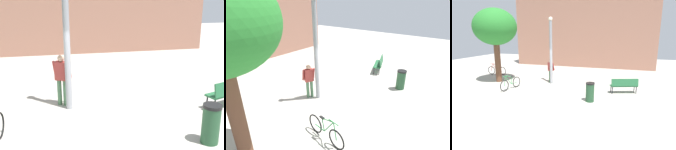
% 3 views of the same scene
% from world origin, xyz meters
% --- Properties ---
extents(ground_plane, '(36.00, 36.00, 0.00)m').
position_xyz_m(ground_plane, '(0.00, 0.00, 0.00)').
color(ground_plane, '#A8A399').
extents(lamppost, '(0.28, 0.28, 4.65)m').
position_xyz_m(lamppost, '(-0.43, 1.43, 2.46)').
color(lamppost, gray).
rests_on(lamppost, ground_plane).
extents(person_by_lamppost, '(0.63, 0.46, 1.67)m').
position_xyz_m(person_by_lamppost, '(-0.61, 1.79, 0.97)').
color(person_by_lamppost, '#47704C').
rests_on(person_by_lamppost, ground_plane).
extents(trash_bin, '(0.47, 0.47, 1.03)m').
position_xyz_m(trash_bin, '(2.89, -1.41, 0.52)').
color(trash_bin, '#234C2D').
rests_on(trash_bin, ground_plane).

